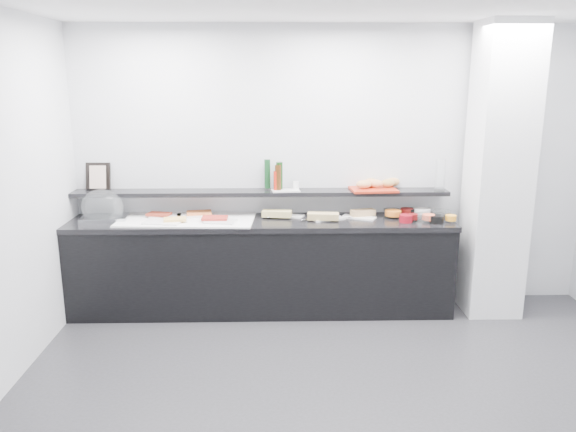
{
  "coord_description": "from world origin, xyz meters",
  "views": [
    {
      "loc": [
        -0.56,
        -3.43,
        2.2
      ],
      "look_at": [
        -0.45,
        1.45,
        1.0
      ],
      "focal_mm": 35.0,
      "sensor_mm": 36.0,
      "label": 1
    }
  ],
  "objects_px": {
    "framed_print": "(98,176)",
    "condiment_tray": "(286,190)",
    "bread_tray": "(373,189)",
    "carafe": "(440,175)",
    "sandwich_plate_mid": "(328,219)",
    "cloche_base": "(105,218)"
  },
  "relations": [
    {
      "from": "sandwich_plate_mid",
      "to": "bread_tray",
      "type": "distance_m",
      "value": 0.53
    },
    {
      "from": "framed_print",
      "to": "bread_tray",
      "type": "distance_m",
      "value": 2.66
    },
    {
      "from": "carafe",
      "to": "bread_tray",
      "type": "bearing_deg",
      "value": 179.0
    },
    {
      "from": "sandwich_plate_mid",
      "to": "bread_tray",
      "type": "xyz_separation_m",
      "value": [
        0.44,
        0.14,
        0.25
      ]
    },
    {
      "from": "sandwich_plate_mid",
      "to": "cloche_base",
      "type": "bearing_deg",
      "value": 157.55
    },
    {
      "from": "condiment_tray",
      "to": "cloche_base",
      "type": "bearing_deg",
      "value": 175.66
    },
    {
      "from": "condiment_tray",
      "to": "carafe",
      "type": "distance_m",
      "value": 1.49
    },
    {
      "from": "bread_tray",
      "to": "condiment_tray",
      "type": "bearing_deg",
      "value": 175.71
    },
    {
      "from": "framed_print",
      "to": "bread_tray",
      "type": "relative_size",
      "value": 0.6
    },
    {
      "from": "framed_print",
      "to": "bread_tray",
      "type": "xyz_separation_m",
      "value": [
        2.66,
        -0.12,
        -0.12
      ]
    },
    {
      "from": "cloche_base",
      "to": "condiment_tray",
      "type": "height_order",
      "value": "condiment_tray"
    },
    {
      "from": "cloche_base",
      "to": "bread_tray",
      "type": "relative_size",
      "value": 0.98
    },
    {
      "from": "bread_tray",
      "to": "carafe",
      "type": "height_order",
      "value": "carafe"
    },
    {
      "from": "sandwich_plate_mid",
      "to": "carafe",
      "type": "height_order",
      "value": "carafe"
    },
    {
      "from": "framed_print",
      "to": "condiment_tray",
      "type": "xyz_separation_m",
      "value": [
        1.81,
        -0.13,
        -0.12
      ]
    },
    {
      "from": "sandwich_plate_mid",
      "to": "framed_print",
      "type": "height_order",
      "value": "framed_print"
    },
    {
      "from": "framed_print",
      "to": "carafe",
      "type": "height_order",
      "value": "carafe"
    },
    {
      "from": "framed_print",
      "to": "bread_tray",
      "type": "height_order",
      "value": "framed_print"
    },
    {
      "from": "condiment_tray",
      "to": "carafe",
      "type": "xyz_separation_m",
      "value": [
        1.48,
        -0.0,
        0.14
      ]
    },
    {
      "from": "cloche_base",
      "to": "bread_tray",
      "type": "height_order",
      "value": "bread_tray"
    },
    {
      "from": "cloche_base",
      "to": "condiment_tray",
      "type": "distance_m",
      "value": 1.73
    },
    {
      "from": "sandwich_plate_mid",
      "to": "framed_print",
      "type": "xyz_separation_m",
      "value": [
        -2.21,
        0.27,
        0.37
      ]
    }
  ]
}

